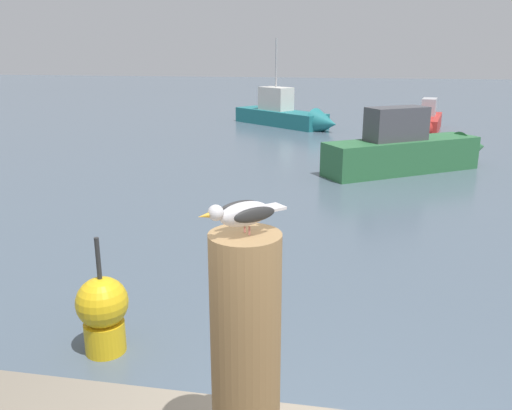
% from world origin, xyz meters
% --- Properties ---
extents(mooring_post, '(0.31, 0.31, 1.14)m').
position_xyz_m(mooring_post, '(-0.57, -0.48, 1.91)').
color(mooring_post, brown).
rests_on(mooring_post, harbor_quay).
extents(seagull, '(0.32, 0.30, 0.14)m').
position_xyz_m(seagull, '(-0.57, -0.49, 2.57)').
color(seagull, '#C66B60').
rests_on(seagull, mooring_post).
extents(boat_green, '(4.84, 3.75, 1.75)m').
position_xyz_m(boat_green, '(1.44, 12.22, 0.59)').
color(boat_green, '#2D6B3D').
rests_on(boat_green, ground_plane).
extents(boat_red, '(1.67, 4.24, 1.37)m').
position_xyz_m(boat_red, '(2.70, 19.53, 0.38)').
color(boat_red, '#B72D28').
rests_on(boat_red, ground_plane).
extents(boat_teal, '(4.98, 4.26, 3.82)m').
position_xyz_m(boat_teal, '(-2.87, 20.17, 0.48)').
color(boat_teal, '#1E7075').
rests_on(boat_teal, ground_plane).
extents(channel_buoy, '(0.56, 0.56, 1.33)m').
position_xyz_m(channel_buoy, '(-2.71, 2.32, 0.48)').
color(channel_buoy, yellow).
rests_on(channel_buoy, ground_plane).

